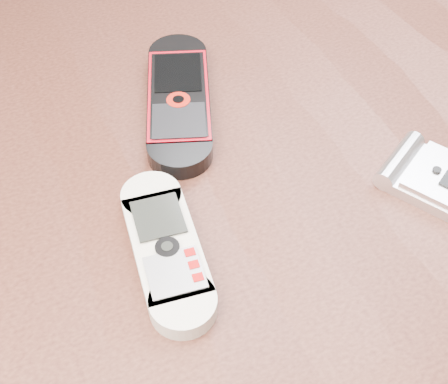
{
  "coord_description": "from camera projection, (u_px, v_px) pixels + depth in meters",
  "views": [
    {
      "loc": [
        -0.12,
        -0.28,
        1.11
      ],
      "look_at": [
        0.01,
        0.0,
        0.76
      ],
      "focal_mm": 50.0,
      "sensor_mm": 36.0,
      "label": 1
    }
  ],
  "objects": [
    {
      "name": "nokia_white",
      "position": [
        166.0,
        248.0,
        0.43
      ],
      "size": [
        0.06,
        0.14,
        0.02
      ],
      "primitive_type": "cube",
      "rotation": [
        0.0,
        0.0,
        -0.13
      ],
      "color": "beige",
      "rests_on": "table"
    },
    {
      "name": "table",
      "position": [
        219.0,
        279.0,
        0.55
      ],
      "size": [
        1.2,
        0.8,
        0.75
      ],
      "color": "black",
      "rests_on": "ground"
    },
    {
      "name": "nokia_black_red",
      "position": [
        179.0,
        99.0,
        0.53
      ],
      "size": [
        0.11,
        0.18,
        0.02
      ],
      "primitive_type": "cube",
      "rotation": [
        0.0,
        0.0,
        -0.36
      ],
      "color": "black",
      "rests_on": "table"
    }
  ]
}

